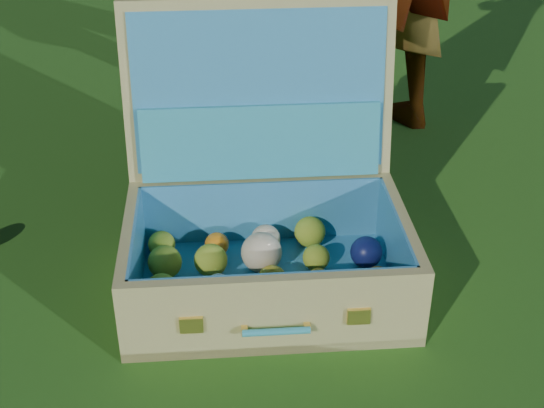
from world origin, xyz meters
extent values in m
plane|color=#215114|center=(0.00, 0.00, 0.00)|extent=(60.00, 60.00, 0.00)
cube|color=tan|center=(0.12, -0.05, 0.01)|extent=(0.76, 0.58, 0.03)
cube|color=tan|center=(0.16, -0.26, 0.10)|extent=(0.68, 0.16, 0.21)
cube|color=tan|center=(0.07, 0.16, 0.10)|extent=(0.68, 0.16, 0.21)
cube|color=tan|center=(-0.21, -0.11, 0.10)|extent=(0.10, 0.40, 0.21)
cube|color=tan|center=(0.44, 0.02, 0.10)|extent=(0.10, 0.40, 0.21)
cube|color=teal|center=(0.12, -0.05, 0.03)|extent=(0.70, 0.52, 0.01)
cube|color=teal|center=(0.16, -0.24, 0.12)|extent=(0.62, 0.13, 0.18)
cube|color=teal|center=(0.08, 0.15, 0.12)|extent=(0.62, 0.13, 0.18)
cube|color=teal|center=(-0.19, -0.11, 0.12)|extent=(0.09, 0.40, 0.18)
cube|color=teal|center=(0.42, 0.01, 0.12)|extent=(0.09, 0.40, 0.18)
cube|color=tan|center=(0.06, 0.23, 0.43)|extent=(0.69, 0.25, 0.46)
cube|color=teal|center=(0.07, 0.21, 0.43)|extent=(0.64, 0.20, 0.40)
cube|color=teal|center=(0.07, 0.18, 0.31)|extent=(0.61, 0.17, 0.19)
cube|color=#F2C659|center=(-0.02, -0.31, 0.10)|extent=(0.05, 0.02, 0.04)
cube|color=#F2C659|center=(0.34, -0.24, 0.10)|extent=(0.05, 0.02, 0.04)
cylinder|color=teal|center=(0.17, -0.29, 0.09)|extent=(0.15, 0.04, 0.02)
cube|color=#F2C659|center=(0.10, -0.30, 0.09)|extent=(0.02, 0.02, 0.01)
cube|color=#F2C659|center=(0.23, -0.27, 0.09)|extent=(0.02, 0.02, 0.01)
sphere|color=silver|center=(-0.10, -0.24, 0.08)|extent=(0.09, 0.09, 0.09)
sphere|color=gold|center=(0.02, -0.23, 0.08)|extent=(0.09, 0.09, 0.09)
sphere|color=#0F174C|center=(0.15, -0.20, 0.06)|extent=(0.06, 0.06, 0.06)
sphere|color=red|center=(0.27, -0.18, 0.06)|extent=(0.05, 0.05, 0.05)
sphere|color=red|center=(0.41, -0.14, 0.06)|extent=(0.05, 0.05, 0.05)
sphere|color=#A6B92D|center=(-0.12, -0.16, 0.07)|extent=(0.08, 0.08, 0.08)
sphere|color=silver|center=(0.01, -0.13, 0.07)|extent=(0.07, 0.07, 0.07)
sphere|color=gold|center=(0.13, -0.08, 0.07)|extent=(0.07, 0.07, 0.07)
sphere|color=orange|center=(0.24, -0.07, 0.06)|extent=(0.06, 0.06, 0.06)
sphere|color=orange|center=(0.38, -0.05, 0.07)|extent=(0.07, 0.07, 0.07)
sphere|color=#A6B92D|center=(-0.14, -0.05, 0.07)|extent=(0.08, 0.08, 0.08)
sphere|color=#A6B92D|center=(-0.03, -0.03, 0.07)|extent=(0.08, 0.08, 0.08)
sphere|color=beige|center=(0.09, 0.01, 0.08)|extent=(0.10, 0.10, 0.10)
sphere|color=#A6B92D|center=(0.23, 0.03, 0.07)|extent=(0.07, 0.07, 0.07)
sphere|color=#0F174C|center=(0.36, 0.05, 0.07)|extent=(0.08, 0.08, 0.08)
sphere|color=#A6B92D|center=(-0.17, 0.04, 0.07)|extent=(0.07, 0.07, 0.07)
sphere|color=orange|center=(-0.03, 0.06, 0.06)|extent=(0.06, 0.06, 0.06)
sphere|color=beige|center=(0.09, 0.09, 0.07)|extent=(0.08, 0.08, 0.08)
sphere|color=#A6B92D|center=(0.21, 0.13, 0.07)|extent=(0.08, 0.08, 0.08)
camera|label=1|loc=(0.30, -1.54, 1.16)|focal=50.00mm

